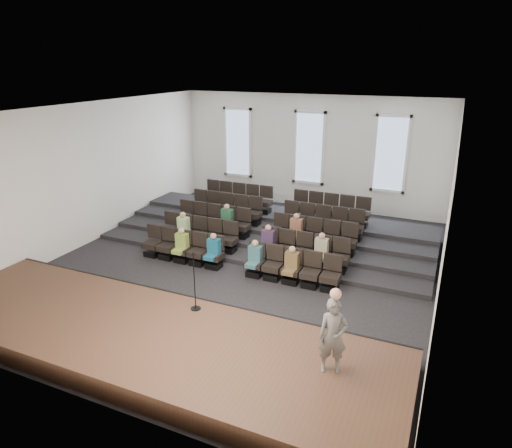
{
  "coord_description": "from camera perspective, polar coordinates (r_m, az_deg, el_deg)",
  "views": [
    {
      "loc": [
        5.96,
        -12.35,
        6.35
      ],
      "look_at": [
        0.28,
        0.5,
        1.29
      ],
      "focal_mm": 32.0,
      "sensor_mm": 36.0,
      "label": 1
    }
  ],
  "objects": [
    {
      "name": "stage",
      "position": [
        11.19,
        -13.41,
        -13.84
      ],
      "size": [
        11.8,
        3.6,
        0.5
      ],
      "primitive_type": "cube",
      "color": "#462A1E",
      "rests_on": "ground"
    },
    {
      "name": "wall_left",
      "position": [
        17.63,
        -19.9,
        5.99
      ],
      "size": [
        0.04,
        14.0,
        5.0
      ],
      "primitive_type": "cube",
      "color": "white",
      "rests_on": "ground"
    },
    {
      "name": "risers",
      "position": [
        17.73,
        2.65,
        -0.54
      ],
      "size": [
        11.8,
        4.8,
        0.6
      ],
      "color": "black",
      "rests_on": "ground"
    },
    {
      "name": "seating_rows",
      "position": [
        16.15,
        0.57,
        -0.77
      ],
      "size": [
        6.8,
        4.7,
        1.67
      ],
      "color": "black",
      "rests_on": "ground"
    },
    {
      "name": "windows",
      "position": [
        20.53,
        6.65,
        9.42
      ],
      "size": [
        8.44,
        0.1,
        3.24
      ],
      "color": "white",
      "rests_on": "wall_back"
    },
    {
      "name": "wall_front",
      "position": [
        8.88,
        -22.0,
        -7.48
      ],
      "size": [
        12.0,
        0.04,
        5.0
      ],
      "primitive_type": "cube",
      "color": "white",
      "rests_on": "ground"
    },
    {
      "name": "ceiling",
      "position": [
        13.78,
        -1.98,
        14.2
      ],
      "size": [
        12.0,
        14.0,
        0.02
      ],
      "primitive_type": "cube",
      "color": "white",
      "rests_on": "ground"
    },
    {
      "name": "audience",
      "position": [
        14.95,
        -1.15,
        -2.02
      ],
      "size": [
        5.45,
        2.64,
        1.1
      ],
      "color": "#87A441",
      "rests_on": "seating_rows"
    },
    {
      "name": "mic_stand",
      "position": [
        11.46,
        -7.64,
        -8.48
      ],
      "size": [
        0.26,
        0.26,
        1.54
      ],
      "color": "black",
      "rests_on": "stage"
    },
    {
      "name": "stage_lip",
      "position": [
        12.42,
        -8.49,
        -9.88
      ],
      "size": [
        11.8,
        0.06,
        0.52
      ],
      "primitive_type": "cube",
      "color": "black",
      "rests_on": "ground"
    },
    {
      "name": "wall_right",
      "position": [
        12.94,
        22.95,
        0.87
      ],
      "size": [
        0.04,
        14.0,
        5.0
      ],
      "primitive_type": "cube",
      "color": "white",
      "rests_on": "ground"
    },
    {
      "name": "speaker",
      "position": [
        9.26,
        9.59,
        -13.65
      ],
      "size": [
        0.67,
        0.56,
        1.58
      ],
      "primitive_type": "imported",
      "rotation": [
        0.0,
        0.0,
        0.38
      ],
      "color": "#5B5856",
      "rests_on": "stage"
    },
    {
      "name": "wall_back",
      "position": [
        20.63,
        6.69,
        8.9
      ],
      "size": [
        12.0,
        0.04,
        5.0
      ],
      "primitive_type": "cube",
      "color": "white",
      "rests_on": "ground"
    },
    {
      "name": "ground",
      "position": [
        15.11,
        -1.75,
        -5.06
      ],
      "size": [
        14.0,
        14.0,
        0.0
      ],
      "primitive_type": "plane",
      "color": "black",
      "rests_on": "ground"
    }
  ]
}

